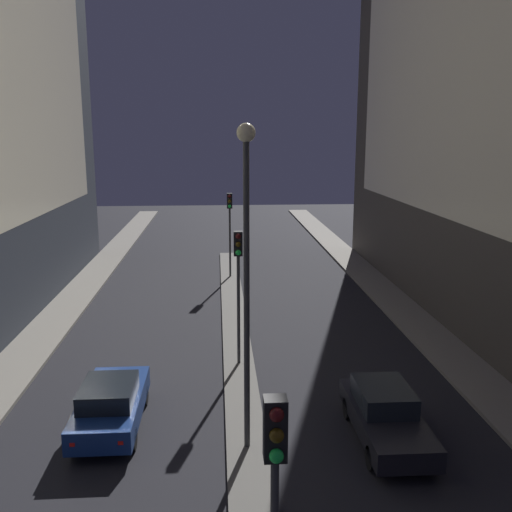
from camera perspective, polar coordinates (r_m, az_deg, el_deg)
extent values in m
cube|color=#56544F|center=(24.55, -1.97, -8.32)|extent=(1.16, 35.54, 0.13)
cube|color=black|center=(8.04, 1.93, -16.88)|extent=(0.32, 0.28, 0.90)
sphere|color=#4C0F0F|center=(7.74, 2.09, -15.58)|extent=(0.20, 0.20, 0.20)
sphere|color=#4C380A|center=(7.89, 2.07, -17.51)|extent=(0.20, 0.20, 0.20)
sphere|color=#1EEA4C|center=(8.04, 2.05, -19.37)|extent=(0.20, 0.20, 0.20)
cylinder|color=#383838|center=(21.31, -1.76, -5.44)|extent=(0.12, 0.12, 4.16)
cube|color=black|center=(20.69, -1.80, 1.26)|extent=(0.32, 0.28, 0.90)
sphere|color=#4C0F0F|center=(20.46, -1.79, 1.99)|extent=(0.20, 0.20, 0.20)
sphere|color=#4C380A|center=(20.51, -1.78, 1.16)|extent=(0.20, 0.20, 0.20)
sphere|color=#1EEA4C|center=(20.57, -1.78, 0.34)|extent=(0.20, 0.20, 0.20)
cylinder|color=#383838|center=(34.41, -2.62, 1.34)|extent=(0.12, 0.12, 4.16)
cube|color=black|center=(34.03, -2.66, 5.53)|extent=(0.32, 0.28, 0.90)
sphere|color=#4C0F0F|center=(33.81, -2.66, 6.00)|extent=(0.20, 0.20, 0.20)
sphere|color=#4C380A|center=(33.85, -2.65, 5.50)|extent=(0.20, 0.20, 0.20)
sphere|color=#1EEA4C|center=(33.88, -2.65, 4.99)|extent=(0.20, 0.20, 0.20)
cylinder|color=#383838|center=(15.05, -0.94, -4.53)|extent=(0.16, 0.16, 8.40)
sphere|color=#F9EAB2|center=(14.42, -1.00, 12.24)|extent=(0.48, 0.48, 0.48)
cube|color=navy|center=(18.16, -14.25, -14.35)|extent=(1.78, 4.36, 0.67)
cube|color=black|center=(17.61, -14.55, -13.06)|extent=(1.52, 1.96, 0.54)
cube|color=red|center=(16.39, -17.90, -17.52)|extent=(0.14, 0.04, 0.10)
cube|color=red|center=(16.14, -13.38, -17.73)|extent=(0.14, 0.04, 0.10)
cylinder|color=black|center=(19.65, -15.80, -13.40)|extent=(0.22, 0.64, 0.64)
cylinder|color=black|center=(19.39, -11.14, -13.52)|extent=(0.22, 0.64, 0.64)
cylinder|color=black|center=(17.31, -17.68, -17.21)|extent=(0.22, 0.64, 0.64)
cylinder|color=black|center=(17.01, -12.30, -17.44)|extent=(0.22, 0.64, 0.64)
cube|color=black|center=(17.33, 12.86, -15.74)|extent=(1.75, 4.48, 0.60)
cube|color=black|center=(17.35, 12.64, -13.48)|extent=(1.49, 2.01, 0.59)
cube|color=red|center=(19.11, 9.11, -12.73)|extent=(0.14, 0.04, 0.10)
cube|color=red|center=(19.41, 12.72, -12.48)|extent=(0.14, 0.04, 0.10)
cylinder|color=black|center=(18.47, 9.20, -14.79)|extent=(0.22, 0.64, 0.64)
cylinder|color=black|center=(18.86, 13.88, -14.42)|extent=(0.22, 0.64, 0.64)
cylinder|color=black|center=(16.13, 11.54, -19.18)|extent=(0.22, 0.64, 0.64)
cylinder|color=black|center=(16.57, 16.92, -18.57)|extent=(0.22, 0.64, 0.64)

